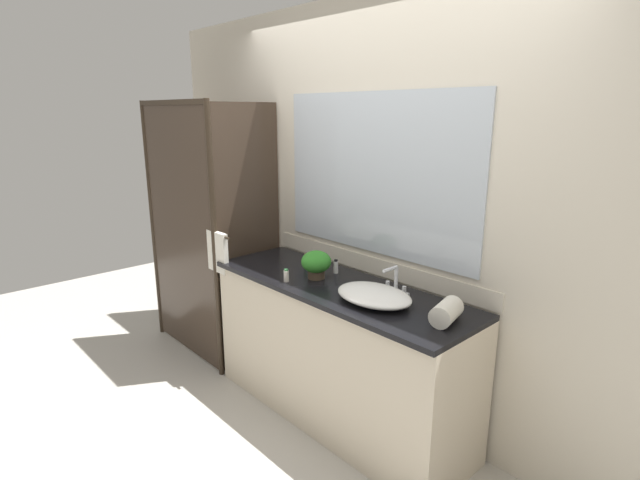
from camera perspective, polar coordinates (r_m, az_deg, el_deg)
ground_plane at (r=3.38m, az=1.83°, el=-19.69°), size 8.00×8.00×0.00m
wall_back_with_mirror at (r=3.10m, az=6.57°, el=3.37°), size 4.40×0.06×2.60m
vanity_cabinet at (r=3.16m, az=2.02°, el=-12.86°), size 1.80×0.58×0.90m
shower_enclosure at (r=3.82m, az=-13.65°, el=0.87°), size 1.20×0.59×2.00m
sink_basin at (r=2.71m, az=6.31°, el=-6.40°), size 0.46×0.33×0.08m
faucet at (r=2.84m, az=8.73°, el=-5.16°), size 0.17×0.14×0.17m
potted_plant at (r=3.05m, az=-0.44°, el=-2.70°), size 0.19×0.19×0.18m
amenity_bottle_body_wash at (r=3.28m, az=-1.64°, el=-2.46°), size 0.03×0.03×0.09m
amenity_bottle_conditioner at (r=3.16m, az=1.85°, el=-3.13°), size 0.03×0.03×0.09m
amenity_bottle_lotion at (r=3.01m, az=-3.96°, el=-4.17°), size 0.03×0.03×0.08m
rolled_towel_near_edge at (r=2.51m, az=14.52°, el=-8.14°), size 0.15×0.22×0.11m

